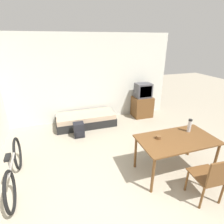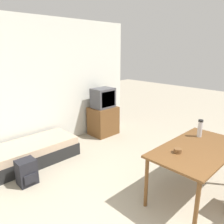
{
  "view_description": "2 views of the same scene",
  "coord_description": "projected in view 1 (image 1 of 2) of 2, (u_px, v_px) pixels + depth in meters",
  "views": [
    {
      "loc": [
        -0.85,
        -1.47,
        2.51
      ],
      "look_at": [
        0.35,
        2.22,
        0.89
      ],
      "focal_mm": 28.0,
      "sensor_mm": 36.0,
      "label": 1
    },
    {
      "loc": [
        -1.56,
        -0.28,
        2.07
      ],
      "look_at": [
        0.79,
        2.15,
        1.09
      ],
      "focal_mm": 35.0,
      "sensor_mm": 36.0,
      "label": 2
    }
  ],
  "objects": [
    {
      "name": "wall_back",
      "position": [
        84.0,
        79.0,
        5.45
      ],
      "size": [
        5.68,
        0.06,
        2.7
      ],
      "color": "silver",
      "rests_on": "ground_plane"
    },
    {
      "name": "daybed",
      "position": [
        86.0,
        120.0,
        5.43
      ],
      "size": [
        1.8,
        0.76,
        0.39
      ],
      "color": "black",
      "rests_on": "ground_plane"
    },
    {
      "name": "tv",
      "position": [
        142.0,
        102.0,
        5.97
      ],
      "size": [
        0.64,
        0.52,
        1.16
      ],
      "color": "brown",
      "rests_on": "ground_plane"
    },
    {
      "name": "dining_table",
      "position": [
        177.0,
        142.0,
        3.34
      ],
      "size": [
        1.48,
        0.81,
        0.76
      ],
      "color": "brown",
      "rests_on": "ground_plane"
    },
    {
      "name": "wooden_chair",
      "position": [
        212.0,
        177.0,
        2.73
      ],
      "size": [
        0.48,
        0.48,
        0.9
      ],
      "color": "brown",
      "rests_on": "ground_plane"
    },
    {
      "name": "bicycle",
      "position": [
        14.0,
        169.0,
        3.14
      ],
      "size": [
        0.14,
        1.72,
        0.76
      ],
      "color": "black",
      "rests_on": "ground_plane"
    },
    {
      "name": "thermos_flask",
      "position": [
        190.0,
        125.0,
        3.52
      ],
      "size": [
        0.07,
        0.07,
        0.27
      ],
      "color": "#B7B7BC",
      "rests_on": "dining_table"
    },
    {
      "name": "mate_bowl",
      "position": [
        158.0,
        137.0,
        3.31
      ],
      "size": [
        0.1,
        0.1,
        0.06
      ],
      "color": "brown",
      "rests_on": "dining_table"
    },
    {
      "name": "backpack",
      "position": [
        79.0,
        130.0,
        4.79
      ],
      "size": [
        0.28,
        0.27,
        0.41
      ],
      "color": "black",
      "rests_on": "ground_plane"
    }
  ]
}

